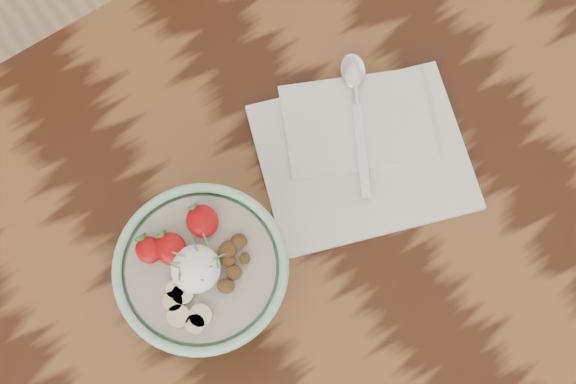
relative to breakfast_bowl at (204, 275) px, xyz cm
name	(u,v)px	position (x,y,z in cm)	size (l,w,h in cm)	color
table	(368,269)	(17.85, -7.20, -15.38)	(160.00, 90.00, 75.00)	black
breakfast_bowl	(204,275)	(0.00, 0.00, 0.00)	(17.86, 17.86, 11.98)	#93C59E
napkin	(362,150)	(23.54, 3.59, -5.47)	(28.84, 26.07, 1.46)	silver
spoon	(355,90)	(26.90, 9.82, -4.22)	(10.96, 16.97, 0.96)	silver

